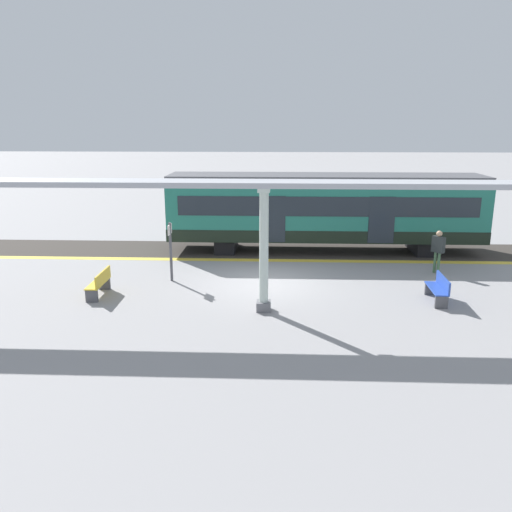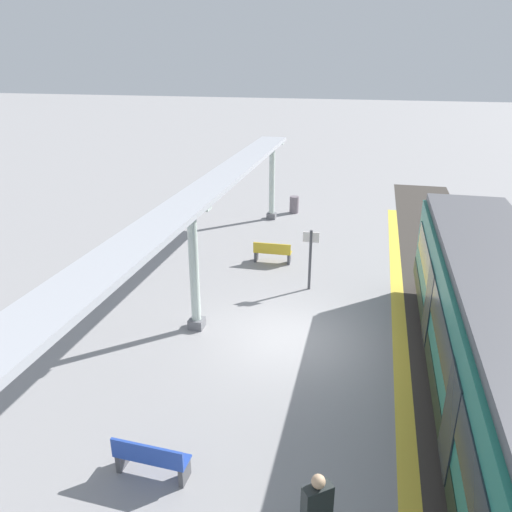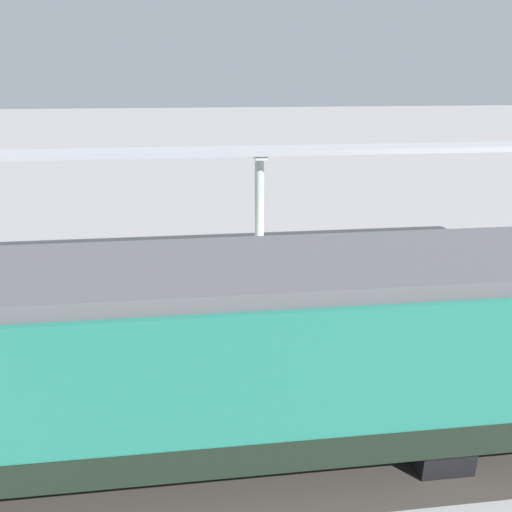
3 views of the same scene
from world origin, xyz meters
name	(u,v)px [view 2 (image 2 of 3)]	position (x,y,z in m)	size (l,w,h in m)	color
ground_plane	(291,338)	(0.00, 0.00, 0.00)	(176.00, 176.00, 0.00)	gray
tactile_edge_strip	(401,352)	(-3.13, 0.00, 0.00)	(0.44, 28.54, 0.01)	gold
trackbed	(470,360)	(-4.95, 0.00, 0.00)	(3.20, 40.54, 0.01)	#38332D
train_near_carriage	(502,353)	(-4.94, 2.54, 1.83)	(2.65, 13.95, 3.48)	#20705E
canopy_pillar_nearest	(272,181)	(2.90, -11.29, 1.97)	(1.10, 0.44, 3.88)	slate
canopy_pillar_second	(194,268)	(2.90, 0.03, 1.97)	(1.10, 0.44, 3.88)	slate
canopy_beam	(191,202)	(2.90, 0.00, 3.96)	(1.20, 23.40, 0.16)	#A8AAB2
bench_near_end	(151,458)	(1.81, 5.73, 0.44)	(1.52, 0.50, 0.86)	#2848AC
bench_mid_platform	(272,252)	(1.69, -5.56, 0.44)	(1.51, 0.47, 0.86)	gold
trash_bin	(294,205)	(1.94, -12.57, 0.44)	(0.48, 0.48, 0.88)	slate
platform_info_sign	(310,254)	(-0.07, -3.48, 1.33)	(0.56, 0.10, 2.20)	#4C4C51
passenger_waiting_near_edge	(317,506)	(-1.52, 6.66, 1.06)	(0.52, 0.47, 1.69)	#466C48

